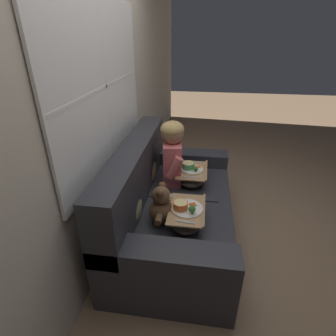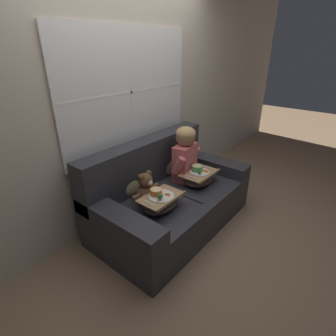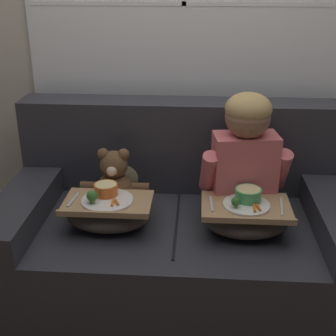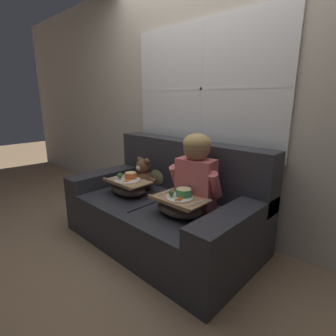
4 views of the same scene
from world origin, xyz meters
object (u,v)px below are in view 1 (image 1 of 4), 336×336
at_px(throw_pillow_behind_teddy, 134,203).
at_px(lap_tray_teddy, 186,215).
at_px(child_figure, 172,150).
at_px(teddy_bear, 162,207).
at_px(lap_tray_child, 192,175).
at_px(couch, 168,207).
at_px(throw_pillow_behind_child, 150,166).

xyz_separation_m(throw_pillow_behind_teddy, lap_tray_teddy, (-0.00, -0.42, -0.08)).
relative_size(throw_pillow_behind_teddy, child_figure, 0.51).
bearing_deg(teddy_bear, lap_tray_child, -16.52).
xyz_separation_m(couch, throw_pillow_behind_child, (0.33, 0.23, 0.25)).
relative_size(throw_pillow_behind_child, throw_pillow_behind_teddy, 1.08).
distance_m(throw_pillow_behind_child, lap_tray_teddy, 0.78).
relative_size(child_figure, lap_tray_child, 1.50).
height_order(throw_pillow_behind_teddy, lap_tray_teddy, throw_pillow_behind_teddy).
xyz_separation_m(couch, lap_tray_teddy, (-0.33, -0.19, 0.17)).
bearing_deg(child_figure, throw_pillow_behind_teddy, 161.30).
height_order(throw_pillow_behind_child, throw_pillow_behind_teddy, throw_pillow_behind_child).
xyz_separation_m(throw_pillow_behind_teddy, teddy_bear, (0.00, -0.22, -0.02)).
height_order(couch, teddy_bear, couch).
relative_size(couch, child_figure, 2.79).
bearing_deg(couch, lap_tray_child, -29.91).
height_order(throw_pillow_behind_teddy, lap_tray_child, throw_pillow_behind_teddy).
bearing_deg(lap_tray_child, throw_pillow_behind_child, 90.04).
bearing_deg(lap_tray_teddy, child_figure, 16.76).
bearing_deg(throw_pillow_behind_teddy, throw_pillow_behind_child, 0.00).
bearing_deg(throw_pillow_behind_teddy, lap_tray_child, -32.63).
distance_m(couch, lap_tray_child, 0.42).
relative_size(throw_pillow_behind_teddy, lap_tray_child, 0.76).
xyz_separation_m(throw_pillow_behind_child, teddy_bear, (-0.65, -0.22, -0.02)).
bearing_deg(throw_pillow_behind_child, child_figure, -89.96).
bearing_deg(child_figure, couch, -178.39).
relative_size(couch, lap_tray_child, 4.20).
distance_m(couch, throw_pillow_behind_child, 0.47).
relative_size(couch, lap_tray_teddy, 4.17).
xyz_separation_m(teddy_bear, lap_tray_child, (0.65, -0.19, -0.06)).
xyz_separation_m(lap_tray_child, lap_tray_teddy, (-0.66, 0.00, 0.00)).
height_order(lap_tray_child, lap_tray_teddy, lap_tray_teddy).
xyz_separation_m(child_figure, lap_tray_child, (0.00, -0.20, -0.26)).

